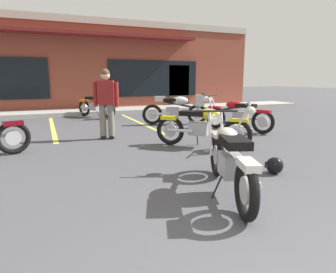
# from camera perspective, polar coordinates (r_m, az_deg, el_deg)

# --- Properties ---
(ground_plane) EXTENTS (80.00, 80.00, 0.00)m
(ground_plane) POSITION_cam_1_polar(r_m,az_deg,el_deg) (5.05, -3.96, -5.57)
(ground_plane) COLOR #47474C
(sidewalk_kerb) EXTENTS (22.00, 1.80, 0.14)m
(sidewalk_kerb) POSITION_cam_1_polar(r_m,az_deg,el_deg) (13.14, -15.89, 4.65)
(sidewalk_kerb) COLOR #A8A59E
(sidewalk_kerb) RESTS_ON ground_plane
(brick_storefront_building) EXTENTS (17.52, 6.82, 4.09)m
(brick_storefront_building) POSITION_cam_1_polar(r_m,az_deg,el_deg) (16.83, -17.88, 12.61)
(brick_storefront_building) COLOR brown
(brick_storefront_building) RESTS_ON ground_plane
(painted_stall_lines) EXTENTS (8.24, 4.80, 0.01)m
(painted_stall_lines) POSITION_cam_1_polar(r_m,az_deg,el_deg) (9.61, -13.21, 2.15)
(painted_stall_lines) COLOR #DBCC4C
(painted_stall_lines) RESTS_ON ground_plane
(motorcycle_foreground_classic) EXTENTS (1.03, 2.02, 0.98)m
(motorcycle_foreground_classic) POSITION_cam_1_polar(r_m,az_deg,el_deg) (3.82, 11.64, -4.04)
(motorcycle_foreground_classic) COLOR black
(motorcycle_foreground_classic) RESTS_ON ground_plane
(motorcycle_red_sportbike) EXTENTS (2.03, 1.00, 0.98)m
(motorcycle_red_sportbike) POSITION_cam_1_polar(r_m,az_deg,el_deg) (9.48, 2.04, 5.52)
(motorcycle_red_sportbike) COLOR black
(motorcycle_red_sportbike) RESTS_ON ground_plane
(motorcycle_black_cruiser) EXTENTS (1.68, 1.62, 0.98)m
(motorcycle_black_cruiser) POSITION_cam_1_polar(r_m,az_deg,el_deg) (6.30, 6.78, 2.03)
(motorcycle_black_cruiser) COLOR black
(motorcycle_black_cruiser) RESTS_ON ground_plane
(motorcycle_silver_naked) EXTENTS (1.30, 1.90, 0.98)m
(motorcycle_silver_naked) POSITION_cam_1_polar(r_m,az_deg,el_deg) (11.52, -13.60, 5.88)
(motorcycle_silver_naked) COLOR black
(motorcycle_silver_naked) RESTS_ON ground_plane
(motorcycle_green_cafe_racer) EXTENTS (1.22, 1.94, 0.98)m
(motorcycle_green_cafe_racer) POSITION_cam_1_polar(r_m,az_deg,el_deg) (8.51, 13.21, 4.16)
(motorcycle_green_cafe_racer) COLOR black
(motorcycle_green_cafe_racer) RESTS_ON ground_plane
(person_in_black_shirt) EXTENTS (0.60, 0.37, 1.68)m
(person_in_black_shirt) POSITION_cam_1_polar(r_m,az_deg,el_deg) (7.25, -11.81, 6.94)
(person_in_black_shirt) COLOR black
(person_in_black_shirt) RESTS_ON ground_plane
(helmet_on_pavement) EXTENTS (0.26, 0.26, 0.26)m
(helmet_on_pavement) POSITION_cam_1_polar(r_m,az_deg,el_deg) (4.87, 19.80, -5.27)
(helmet_on_pavement) COLOR black
(helmet_on_pavement) RESTS_ON ground_plane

